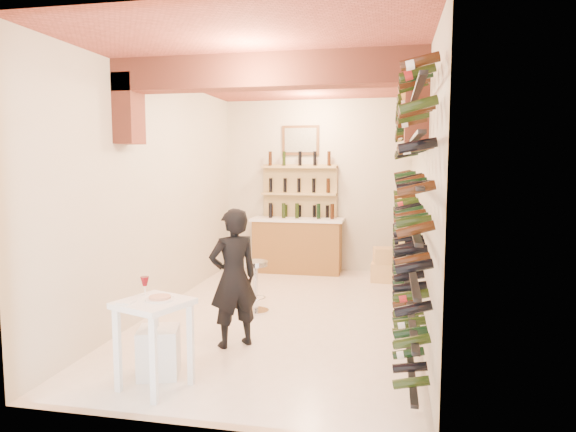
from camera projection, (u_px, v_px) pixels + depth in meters
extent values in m
plane|color=white|center=(284.00, 314.00, 6.84)|extent=(6.00, 6.00, 0.00)
cube|color=beige|center=(316.00, 186.00, 9.60)|extent=(3.50, 0.02, 3.20)
cube|color=beige|center=(199.00, 222.00, 3.75)|extent=(3.50, 0.02, 3.20)
cube|color=beige|center=(160.00, 194.00, 7.02)|extent=(0.02, 6.00, 3.20)
cube|color=beige|center=(421.00, 198.00, 6.33)|extent=(0.02, 6.00, 3.20)
cube|color=#A14739|center=(283.00, 71.00, 6.50)|extent=(3.50, 6.00, 0.02)
cube|color=brown|center=(264.00, 72.00, 5.55)|extent=(3.50, 0.35, 0.36)
cube|color=brown|center=(129.00, 109.00, 5.91)|extent=(0.24, 0.35, 0.80)
cube|color=brown|center=(417.00, 103.00, 5.26)|extent=(0.24, 0.35, 0.80)
cube|color=black|center=(405.00, 302.00, 6.50)|extent=(0.06, 5.70, 0.03)
cube|color=black|center=(406.00, 272.00, 6.46)|extent=(0.06, 5.70, 0.03)
cube|color=black|center=(406.00, 241.00, 6.41)|extent=(0.06, 5.70, 0.03)
cube|color=black|center=(407.00, 209.00, 6.37)|extent=(0.06, 5.70, 0.03)
cube|color=black|center=(408.00, 177.00, 6.33)|extent=(0.06, 5.70, 0.03)
cube|color=black|center=(409.00, 145.00, 6.29)|extent=(0.06, 5.70, 0.03)
cube|color=black|center=(410.00, 112.00, 6.25)|extent=(0.06, 5.70, 0.03)
cube|color=brown|center=(297.00, 246.00, 9.43)|extent=(1.60, 0.55, 0.96)
cube|color=white|center=(297.00, 219.00, 9.38)|extent=(1.70, 0.62, 0.05)
cube|color=tan|center=(300.00, 217.00, 9.64)|extent=(1.40, 0.10, 2.00)
cube|color=tan|center=(299.00, 247.00, 9.60)|extent=(1.40, 0.28, 0.04)
cube|color=tan|center=(299.00, 220.00, 9.55)|extent=(1.40, 0.28, 0.04)
cube|color=tan|center=(299.00, 194.00, 9.50)|extent=(1.40, 0.28, 0.04)
cube|color=tan|center=(299.00, 167.00, 9.44)|extent=(1.40, 0.28, 0.04)
cube|color=brown|center=(301.00, 140.00, 9.54)|extent=(0.70, 0.04, 0.55)
cube|color=#99998C|center=(300.00, 140.00, 9.51)|extent=(0.60, 0.01, 0.45)
cube|color=white|center=(153.00, 303.00, 4.53)|extent=(0.72, 0.72, 0.05)
cube|color=white|center=(117.00, 350.00, 4.50)|extent=(0.05, 0.05, 0.76)
cube|color=white|center=(154.00, 361.00, 4.26)|extent=(0.05, 0.05, 0.76)
cube|color=white|center=(156.00, 336.00, 4.88)|extent=(0.05, 0.05, 0.76)
cube|color=white|center=(191.00, 344.00, 4.64)|extent=(0.05, 0.05, 0.76)
cylinder|color=white|center=(160.00, 299.00, 4.53)|extent=(0.26, 0.26, 0.02)
cylinder|color=#BF7266|center=(160.00, 297.00, 4.53)|extent=(0.19, 0.19, 0.02)
cube|color=white|center=(126.00, 302.00, 4.44)|extent=(0.13, 0.13, 0.02)
cylinder|color=white|center=(145.00, 295.00, 4.71)|extent=(0.08, 0.08, 0.00)
cylinder|color=white|center=(145.00, 289.00, 4.71)|extent=(0.01, 0.01, 0.10)
cone|color=#57070E|center=(145.00, 281.00, 4.70)|extent=(0.08, 0.08, 0.09)
cube|color=white|center=(159.00, 352.00, 4.85)|extent=(0.47, 0.47, 0.47)
imported|color=black|center=(233.00, 278.00, 5.59)|extent=(0.67, 0.65, 1.54)
cylinder|color=silver|center=(256.00, 311.00, 6.94)|extent=(0.36, 0.36, 0.03)
cylinder|color=silver|center=(255.00, 288.00, 6.91)|extent=(0.07, 0.07, 0.64)
cylinder|color=silver|center=(255.00, 263.00, 6.87)|extent=(0.35, 0.35, 0.06)
torus|color=silver|center=(255.00, 298.00, 6.92)|extent=(0.28, 0.28, 0.02)
cube|color=tan|center=(387.00, 272.00, 8.70)|extent=(0.55, 0.39, 0.32)
cube|color=tan|center=(387.00, 256.00, 8.67)|extent=(0.50, 0.38, 0.26)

